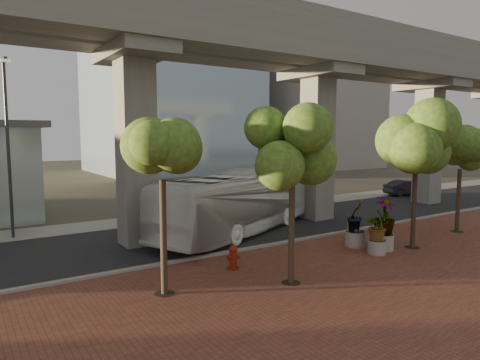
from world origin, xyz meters
TOP-DOWN VIEW (x-y plane):
  - ground at (0.00, 0.00)m, footprint 160.00×160.00m
  - brick_plaza at (0.00, -8.00)m, footprint 70.00×13.00m
  - asphalt_road at (0.00, 2.00)m, footprint 90.00×8.00m
  - curb_strip at (0.00, -2.00)m, footprint 70.00×0.25m
  - far_sidewalk at (0.00, 7.50)m, footprint 90.00×3.00m
  - transit_viaduct at (0.00, 2.00)m, footprint 72.00×5.60m
  - midrise_block at (38.00, 36.00)m, footprint 18.00×16.00m
  - transit_bus at (-0.50, 1.23)m, footprint 12.45×7.74m
  - parked_car at (20.37, 5.35)m, footprint 4.44×2.62m
  - fire_hydrant at (-4.27, -4.06)m, footprint 0.51×0.46m
  - planter_front at (2.36, -5.78)m, footprint 1.77×1.77m
  - planter_right at (3.14, -5.51)m, footprint 2.34×2.34m
  - planter_left at (2.55, -4.34)m, footprint 2.08×2.08m
  - street_tree_far_west at (-7.67, -5.04)m, footprint 3.38×3.38m
  - street_tree_near_west at (-3.40, -6.60)m, footprint 3.64×3.64m
  - street_tree_near_east at (4.67, -6.02)m, footprint 3.75×3.75m
  - street_tree_far_east at (9.77, -5.29)m, footprint 3.14×3.14m
  - streetlamp_west at (-11.08, 6.72)m, footprint 0.45×1.33m
  - streetlamp_east at (10.92, 7.39)m, footprint 0.39×1.14m

SIDE VIEW (x-z plane):
  - ground at x=0.00m, z-range 0.00..0.00m
  - asphalt_road at x=0.00m, z-range 0.00..0.04m
  - brick_plaza at x=0.00m, z-range 0.00..0.06m
  - far_sidewalk at x=0.00m, z-range 0.00..0.06m
  - curb_strip at x=0.00m, z-range 0.00..0.16m
  - fire_hydrant at x=-4.27m, z-range 0.04..1.06m
  - parked_car at x=20.37m, z-range 0.00..1.38m
  - planter_front at x=2.36m, z-range 0.27..2.22m
  - planter_left at x=2.55m, z-range 0.31..2.60m
  - planter_right at x=3.14m, z-range 0.32..2.83m
  - transit_bus at x=-0.50m, z-range 0.00..3.44m
  - street_tree_far_east at x=9.77m, z-range 1.53..7.39m
  - streetlamp_east at x=10.92m, z-range 0.66..8.50m
  - street_tree_near_west at x=-3.40m, z-range 1.58..7.99m
  - street_tree_far_west at x=-7.67m, z-range 1.71..8.13m
  - street_tree_near_east at x=4.67m, z-range 1.70..8.44m
  - streetlamp_west at x=-11.08m, z-range 0.76..9.93m
  - transit_viaduct at x=0.00m, z-range 1.09..13.49m
  - midrise_block at x=38.00m, z-range 0.00..24.00m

